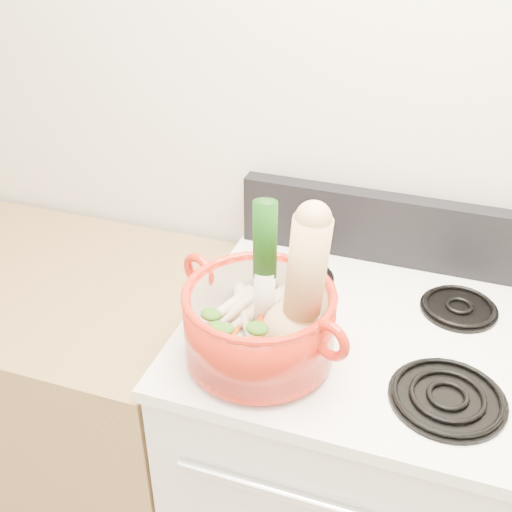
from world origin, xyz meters
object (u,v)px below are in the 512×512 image
(dutch_oven, at_px, (259,323))
(leek, at_px, (265,265))
(stove_body, at_px, (347,477))
(squash, at_px, (297,288))

(dutch_oven, distance_m, leek, 0.12)
(leek, bearing_deg, dutch_oven, -97.33)
(dutch_oven, bearing_deg, leek, 117.95)
(stove_body, bearing_deg, squash, -122.42)
(squash, relative_size, leek, 1.00)
(dutch_oven, bearing_deg, stove_body, 64.01)
(dutch_oven, xyz_separation_m, leek, (-0.00, 0.05, 0.11))
(stove_body, height_order, leek, leek)
(dutch_oven, relative_size, squash, 0.98)
(dutch_oven, distance_m, squash, 0.13)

